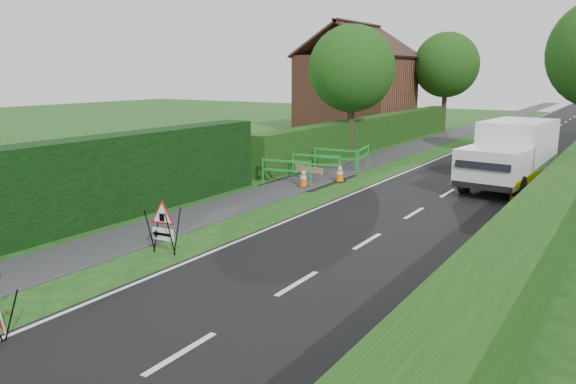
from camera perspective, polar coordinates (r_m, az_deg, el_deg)
The scene contains 22 objects.
ground at distance 12.51m, azimuth -11.44°, elevation -8.35°, with size 120.00×120.00×0.00m, color #1A4012.
road_surface at distance 43.99m, azimuth 24.72°, elevation 5.36°, with size 6.00×90.00×0.02m, color black.
footpath at distance 45.03m, azimuth 17.76°, elevation 6.02°, with size 2.00×90.00×0.02m, color #2D2D30.
hedge_west_near at distance 16.23m, azimuth -24.40°, elevation -4.45°, with size 1.10×18.00×2.50m, color black.
hedge_west_far at distance 33.43m, azimuth 8.70°, elevation 4.53°, with size 1.00×24.00×1.80m, color #14380F.
house_west at distance 42.52m, azimuth 6.96°, elevation 10.09°, with size 7.50×7.40×7.88m.
tree_nw at distance 29.34m, azimuth 6.50°, elevation 12.34°, with size 4.40×4.40×6.70m.
tree_fw at distance 44.30m, azimuth 15.79°, elevation 12.31°, with size 4.80×4.80×7.24m.
triangle_sign at distance 13.79m, azimuth -12.73°, elevation -3.09°, with size 0.85×0.85×1.12m.
works_van at distance 22.74m, azimuth 21.67°, elevation 3.69°, with size 2.73×5.71×2.51m.
traffic_cone_0 at distance 20.65m, azimuth 22.07°, elevation 0.23°, with size 0.38×0.38×0.79m.
traffic_cone_1 at distance 21.83m, azimuth 24.72°, elevation 0.61°, with size 0.38×0.38×0.79m.
traffic_cone_2 at distance 24.86m, azimuth 25.39°, elevation 1.83°, with size 0.38×0.38×0.79m.
traffic_cone_3 at distance 21.47m, azimuth 1.57°, elevation 1.55°, with size 0.38×0.38×0.79m.
traffic_cone_4 at distance 22.55m, azimuth 5.29°, elevation 2.01°, with size 0.38×0.38×0.79m.
ped_barrier_0 at distance 21.91m, azimuth -0.18°, elevation 2.40°, with size 2.09×0.76×1.00m.
ped_barrier_1 at distance 23.42m, azimuth 2.87°, elevation 3.01°, with size 2.09×0.81×1.00m.
ped_barrier_2 at distance 25.18m, azimuth 4.81°, elevation 3.63°, with size 2.08×0.49×1.00m.
ped_barrier_3 at distance 25.86m, azimuth 7.67°, elevation 3.78°, with size 0.75×2.09×1.00m.
redwhite_plank at distance 22.87m, azimuth 2.11°, elevation 1.20°, with size 1.50×0.04×0.25m, color red.
litter_can at distance 11.67m, azimuth -26.55°, elevation -10.97°, with size 0.07×0.07×0.12m, color #BF7F4C.
hatchback_car at distance 33.66m, azimuth 22.03°, elevation 4.87°, with size 1.42×3.53×1.20m, color white.
Camera 1 is at (8.20, -8.41, 4.32)m, focal length 35.00 mm.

